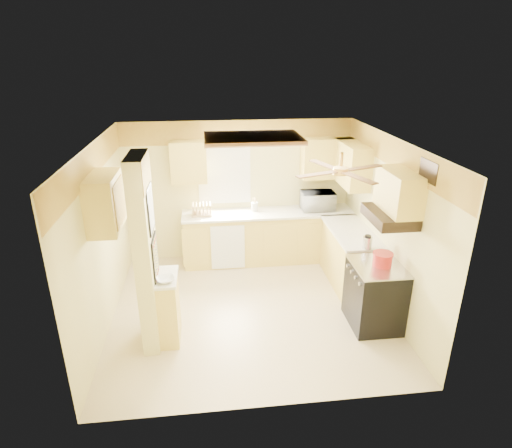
{
  "coord_description": "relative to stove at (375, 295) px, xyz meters",
  "views": [
    {
      "loc": [
        -0.56,
        -5.41,
        3.59
      ],
      "look_at": [
        0.13,
        0.35,
        1.23
      ],
      "focal_mm": 30.0,
      "sensor_mm": 36.0,
      "label": 1
    }
  ],
  "objects": [
    {
      "name": "stove",
      "position": [
        0.0,
        0.0,
        0.0
      ],
      "size": [
        0.68,
        0.77,
        0.92
      ],
      "color": "black",
      "rests_on": "floor"
    },
    {
      "name": "dish_rack",
      "position": [
        -2.34,
        2.14,
        0.55
      ],
      "size": [
        0.35,
        0.27,
        0.2
      ],
      "color": "#D3B77A",
      "rests_on": "countertop_back"
    },
    {
      "name": "upper_cab_back_left",
      "position": [
        -2.52,
        2.27,
        1.39
      ],
      "size": [
        0.6,
        0.35,
        0.7
      ],
      "primitive_type": "cube",
      "color": "#E6C35B",
      "rests_on": "wall_back"
    },
    {
      "name": "upper_cab_back_right",
      "position": [
        -0.12,
        2.27,
        1.39
      ],
      "size": [
        0.9,
        0.35,
        0.7
      ],
      "primitive_type": "cube",
      "color": "#E6C35B",
      "rests_on": "wall_back"
    },
    {
      "name": "ceiling_fan",
      "position": [
        -0.67,
        -0.15,
        1.83
      ],
      "size": [
        1.15,
        1.15,
        0.26
      ],
      "color": "gold",
      "rests_on": "ceiling"
    },
    {
      "name": "bowl",
      "position": [
        -2.79,
        -0.14,
        0.51
      ],
      "size": [
        0.27,
        0.27,
        0.05
      ],
      "primitive_type": "imported",
      "rotation": [
        0.0,
        0.0,
        0.26
      ],
      "color": "white",
      "rests_on": "ledge_top"
    },
    {
      "name": "floor",
      "position": [
        -1.67,
        0.55,
        -0.46
      ],
      "size": [
        4.0,
        4.0,
        0.0
      ],
      "primitive_type": "plane",
      "color": "beige",
      "rests_on": "ground"
    },
    {
      "name": "wall_back",
      "position": [
        -1.67,
        2.45,
        0.79
      ],
      "size": [
        4.0,
        0.0,
        4.0
      ],
      "primitive_type": "plane",
      "rotation": [
        1.57,
        0.0,
        0.0
      ],
      "color": "#DBD086",
      "rests_on": "floor"
    },
    {
      "name": "wall_right",
      "position": [
        0.33,
        0.55,
        0.79
      ],
      "size": [
        0.0,
        3.8,
        3.8
      ],
      "primitive_type": "plane",
      "rotation": [
        1.57,
        0.0,
        -1.57
      ],
      "color": "#DBD086",
      "rests_on": "floor"
    },
    {
      "name": "ledge_top",
      "position": [
        -2.8,
        0.0,
        0.46
      ],
      "size": [
        0.28,
        0.58,
        0.04
      ],
      "primitive_type": "cube",
      "color": "silver",
      "rests_on": "partition_ledge"
    },
    {
      "name": "vent_grate",
      "position": [
        0.31,
        -0.35,
        1.84
      ],
      "size": [
        0.02,
        0.4,
        0.25
      ],
      "primitive_type": "cube",
      "color": "black",
      "rests_on": "wall_right"
    },
    {
      "name": "lower_cabinets_back",
      "position": [
        -1.17,
        2.15,
        -0.01
      ],
      "size": [
        3.0,
        0.6,
        0.9
      ],
      "primitive_type": "cube",
      "color": "#E6C35B",
      "rests_on": "floor"
    },
    {
      "name": "ceiling_light_panel",
      "position": [
        -1.57,
        1.05,
        2.0
      ],
      "size": [
        1.35,
        0.95,
        0.06
      ],
      "color": "brown",
      "rests_on": "ceiling"
    },
    {
      "name": "poster_nashville",
      "position": [
        -2.91,
        0.0,
        0.74
      ],
      "size": [
        0.02,
        0.42,
        0.57
      ],
      "color": "black",
      "rests_on": "partition_column"
    },
    {
      "name": "upper_cab_left_wall",
      "position": [
        -3.49,
        0.3,
        1.39
      ],
      "size": [
        0.35,
        0.75,
        0.7
      ],
      "primitive_type": "cube",
      "color": "#E6C35B",
      "rests_on": "wall_left"
    },
    {
      "name": "range_hood",
      "position": [
        0.07,
        0.0,
        1.16
      ],
      "size": [
        0.5,
        0.76,
        0.14
      ],
      "primitive_type": "cube",
      "color": "black",
      "rests_on": "upper_cab_over_stove"
    },
    {
      "name": "utensil_crock",
      "position": [
        -1.41,
        2.24,
        0.56
      ],
      "size": [
        0.12,
        0.12,
        0.24
      ],
      "color": "white",
      "rests_on": "countertop_back"
    },
    {
      "name": "countertop_back",
      "position": [
        -1.17,
        2.14,
        0.46
      ],
      "size": [
        3.04,
        0.64,
        0.04
      ],
      "primitive_type": "cube",
      "color": "silver",
      "rests_on": "lower_cabinets_back"
    },
    {
      "name": "dutch_oven",
      "position": [
        0.05,
        0.0,
        0.55
      ],
      "size": [
        0.27,
        0.27,
        0.18
      ],
      "color": "#B11F1D",
      "rests_on": "stove"
    },
    {
      "name": "lower_cabinets_right",
      "position": [
        0.03,
        1.15,
        -0.01
      ],
      "size": [
        0.6,
        1.4,
        0.9
      ],
      "primitive_type": "cube",
      "color": "#E6C35B",
      "rests_on": "floor"
    },
    {
      "name": "countertop_right",
      "position": [
        0.02,
        1.15,
        0.46
      ],
      "size": [
        0.64,
        1.44,
        0.04
      ],
      "primitive_type": "cube",
      "color": "silver",
      "rests_on": "lower_cabinets_right"
    },
    {
      "name": "window",
      "position": [
        -1.92,
        2.44,
        1.09
      ],
      "size": [
        0.92,
        0.02,
        1.02
      ],
      "color": "white",
      "rests_on": "wall_back"
    },
    {
      "name": "upper_cab_right",
      "position": [
        0.16,
        1.8,
        1.39
      ],
      "size": [
        0.35,
        1.0,
        0.7
      ],
      "primitive_type": "cube",
      "color": "#E6C35B",
      "rests_on": "wall_right"
    },
    {
      "name": "partition_ledge",
      "position": [
        -2.8,
        0.0,
        -0.01
      ],
      "size": [
        0.25,
        0.55,
        0.9
      ],
      "primitive_type": "cube",
      "color": "#E6C35B",
      "rests_on": "floor"
    },
    {
      "name": "wallpaper_border",
      "position": [
        -1.67,
        2.43,
        1.84
      ],
      "size": [
        4.0,
        0.02,
        0.4
      ],
      "primitive_type": "cube",
      "color": "yellow",
      "rests_on": "wall_back"
    },
    {
      "name": "partition_column",
      "position": [
        -3.02,
        0.0,
        0.79
      ],
      "size": [
        0.2,
        0.7,
        2.5
      ],
      "primitive_type": "cube",
      "color": "#DBD086",
      "rests_on": "floor"
    },
    {
      "name": "kettle",
      "position": [
        0.02,
        0.49,
        0.57
      ],
      "size": [
        0.13,
        0.13,
        0.2
      ],
      "color": "silver",
      "rests_on": "countertop_right"
    },
    {
      "name": "wall_left",
      "position": [
        -3.67,
        0.55,
        0.79
      ],
      "size": [
        0.0,
        3.8,
        3.8
      ],
      "primitive_type": "plane",
      "rotation": [
        1.57,
        0.0,
        1.57
      ],
      "color": "#DBD086",
      "rests_on": "floor"
    },
    {
      "name": "poster_menu",
      "position": [
        -2.91,
        0.0,
        1.39
      ],
      "size": [
        0.02,
        0.42,
        0.57
      ],
      "color": "black",
      "rests_on": "partition_column"
    },
    {
      "name": "dishwasher_panel",
      "position": [
        -1.92,
        1.84,
        -0.03
      ],
      "size": [
        0.58,
        0.02,
        0.8
      ],
      "primitive_type": "cube",
      "color": "white",
      "rests_on": "lower_cabinets_back"
    },
    {
      "name": "microwave",
      "position": [
        -0.28,
        2.18,
        0.64
      ],
      "size": [
        0.59,
        0.4,
        0.32
      ],
      "primitive_type": "imported",
      "rotation": [
        0.0,
        0.0,
        3.13
      ],
      "color": "white",
      "rests_on": "countertop_back"
    },
    {
      "name": "wall_front",
      "position": [
        -1.67,
        -1.35,
        0.79
      ],
      "size": [
        4.0,
        0.0,
        4.0
      ],
      "primitive_type": "plane",
      "rotation": [
        -1.57,
        0.0,
        0.0
      ],
      "color": "#DBD086",
      "rests_on": "floor"
    },
    {
      "name": "ceiling",
      "position": [
        -1.67,
        0.55,
        2.04
      ],
      "size": [
        4.0,
        4.0,
        0.0
      ],
      "primitive_type": "plane",
      "rotation": [
        3.14,
        0.0,
        0.0
      ],
      "color": "white",
      "rests_on": "wall_back"
    },
    {
      "name": "upper_cab_over_stove",
      "position": [
        0.16,
        0.0,
        1.49
      ],
      "size": [
        0.35,
        0.76,
        0.52
      ],
      "primitive_type": "cube",
      "color": "#E6C35B",
      "rests_on": "wall_right"
    }
  ]
}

